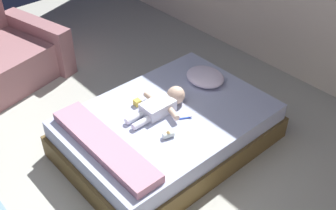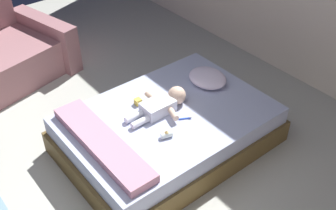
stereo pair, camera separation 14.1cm
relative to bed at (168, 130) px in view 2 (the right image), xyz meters
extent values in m
plane|color=#AAABA0|center=(-0.12, -0.93, -0.20)|extent=(8.00, 8.00, 0.00)
cube|color=brown|center=(0.00, 0.00, -0.08)|extent=(1.40, 2.01, 0.24)
cube|color=#A7B0D1|center=(0.00, 0.00, 0.12)|extent=(1.35, 1.93, 0.18)
ellipsoid|color=silver|center=(-0.14, 0.64, 0.28)|extent=(0.42, 0.36, 0.13)
cube|color=silver|center=(-0.08, -0.06, 0.27)|extent=(0.20, 0.31, 0.12)
sphere|color=beige|center=(-0.08, 0.17, 0.30)|extent=(0.18, 0.18, 0.18)
cylinder|color=beige|center=(-0.25, -0.01, 0.27)|extent=(0.15, 0.06, 0.06)
cylinder|color=beige|center=(0.09, -0.01, 0.27)|extent=(0.16, 0.10, 0.06)
cylinder|color=silver|center=(-0.13, -0.30, 0.24)|extent=(0.06, 0.19, 0.06)
cylinder|color=silver|center=(-0.03, -0.30, 0.24)|extent=(0.06, 0.19, 0.06)
cube|color=blue|center=(0.16, 0.07, 0.22)|extent=(0.06, 0.10, 0.01)
cube|color=white|center=(0.19, 0.12, 0.23)|extent=(0.02, 0.03, 0.01)
cube|color=#96656A|center=(-2.27, -0.19, 0.10)|extent=(1.08, 0.44, 0.61)
cube|color=#BA7F96|center=(0.00, -0.72, 0.25)|extent=(1.26, 0.28, 0.08)
cube|color=yellow|center=(-0.30, -0.14, 0.24)|extent=(0.07, 0.07, 0.06)
cylinder|color=white|center=(0.26, -0.22, 0.24)|extent=(0.08, 0.11, 0.06)
cone|color=#E7C16E|center=(0.26, -0.22, 0.28)|extent=(0.04, 0.04, 0.02)
camera|label=1|loc=(2.28, -2.01, 2.66)|focal=43.87mm
camera|label=2|loc=(2.37, -1.90, 2.66)|focal=43.87mm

